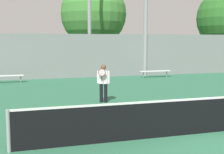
# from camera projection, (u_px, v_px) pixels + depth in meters

# --- Properties ---
(ground_plane) EXTENTS (100.00, 100.00, 0.00)m
(ground_plane) POSITION_uv_depth(u_px,v_px,m) (201.00, 133.00, 8.70)
(ground_plane) COLOR #2D6B4C
(tennis_net) EXTENTS (10.27, 0.09, 1.01)m
(tennis_net) POSITION_uv_depth(u_px,v_px,m) (201.00, 115.00, 8.64)
(tennis_net) COLOR #99999E
(tennis_net) RESTS_ON ground_plane
(tennis_player) EXTENTS (0.52, 0.50, 1.59)m
(tennis_player) POSITION_uv_depth(u_px,v_px,m) (103.00, 81.00, 12.91)
(tennis_player) COLOR black
(tennis_player) RESTS_ON ground_plane
(bench_courtside_far) EXTENTS (2.19, 0.40, 0.46)m
(bench_courtside_far) POSITION_uv_depth(u_px,v_px,m) (155.00, 71.00, 21.57)
(bench_courtside_far) COLOR white
(bench_courtside_far) RESTS_ON ground_plane
(bench_adjacent_court) EXTENTS (1.73, 0.40, 0.46)m
(bench_adjacent_court) POSITION_uv_depth(u_px,v_px,m) (9.00, 76.00, 18.82)
(bench_adjacent_court) COLOR white
(bench_adjacent_court) RESTS_ON ground_plane
(back_fence) EXTENTS (29.65, 0.06, 2.98)m
(back_fence) POSITION_uv_depth(u_px,v_px,m) (91.00, 56.00, 21.51)
(back_fence) COLOR gray
(back_fence) RESTS_ON ground_plane
(tree_dark_dense) EXTENTS (5.69, 5.69, 7.68)m
(tree_dark_dense) POSITION_uv_depth(u_px,v_px,m) (94.00, 14.00, 26.94)
(tree_dark_dense) COLOR brown
(tree_dark_dense) RESTS_ON ground_plane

